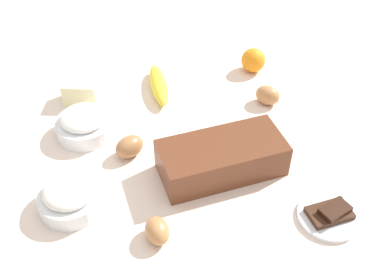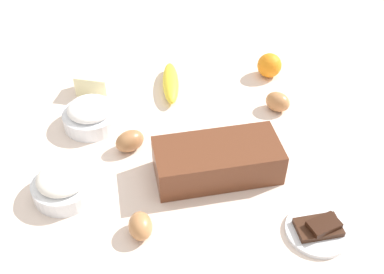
{
  "view_description": "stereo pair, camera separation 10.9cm",
  "coord_description": "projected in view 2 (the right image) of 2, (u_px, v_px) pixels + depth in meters",
  "views": [
    {
      "loc": [
        -0.24,
        -0.78,
        0.77
      ],
      "look_at": [
        0.0,
        0.0,
        0.04
      ],
      "focal_mm": 43.01,
      "sensor_mm": 36.0,
      "label": 1
    },
    {
      "loc": [
        -0.13,
        -0.8,
        0.77
      ],
      "look_at": [
        0.0,
        0.0,
        0.04
      ],
      "focal_mm": 43.01,
      "sensor_mm": 36.0,
      "label": 2
    }
  ],
  "objects": [
    {
      "name": "orange_fruit",
      "position": [
        269.0,
        65.0,
        1.33
      ],
      "size": [
        0.07,
        0.07,
        0.07
      ],
      "primitive_type": "sphere",
      "color": "orange",
      "rests_on": "ground_plane"
    },
    {
      "name": "chocolate_plate",
      "position": [
        318.0,
        229.0,
        0.93
      ],
      "size": [
        0.13,
        0.13,
        0.03
      ],
      "color": "white",
      "rests_on": "ground_plane"
    },
    {
      "name": "sugar_bowl",
      "position": [
        91.0,
        114.0,
        1.16
      ],
      "size": [
        0.14,
        0.14,
        0.07
      ],
      "color": "white",
      "rests_on": "ground_plane"
    },
    {
      "name": "egg_beside_bowl",
      "position": [
        130.0,
        141.0,
        1.1
      ],
      "size": [
        0.09,
        0.08,
        0.05
      ],
      "primitive_type": "ellipsoid",
      "rotation": [
        0.0,
        1.57,
        0.45
      ],
      "color": "#A36E42",
      "rests_on": "ground_plane"
    },
    {
      "name": "flour_bowl",
      "position": [
        64.0,
        184.0,
        0.99
      ],
      "size": [
        0.14,
        0.14,
        0.07
      ],
      "color": "white",
      "rests_on": "ground_plane"
    },
    {
      "name": "loaf_pan",
      "position": [
        217.0,
        160.0,
        1.03
      ],
      "size": [
        0.28,
        0.14,
        0.08
      ],
      "rotation": [
        0.0,
        0.0,
        0.04
      ],
      "color": "brown",
      "rests_on": "ground_plane"
    },
    {
      "name": "ground_plane",
      "position": [
        192.0,
        152.0,
        1.12
      ],
      "size": [
        2.4,
        2.4,
        0.02
      ],
      "primitive_type": "cube",
      "color": "beige"
    },
    {
      "name": "banana",
      "position": [
        171.0,
        83.0,
        1.29
      ],
      "size": [
        0.06,
        0.19,
        0.04
      ],
      "primitive_type": "ellipsoid",
      "rotation": [
        0.0,
        0.0,
        1.47
      ],
      "color": "yellow",
      "rests_on": "ground_plane"
    },
    {
      "name": "egg_loose",
      "position": [
        140.0,
        226.0,
        0.91
      ],
      "size": [
        0.05,
        0.07,
        0.05
      ],
      "primitive_type": "ellipsoid",
      "rotation": [
        0.0,
        1.57,
        4.76
      ],
      "color": "#B67B4A",
      "rests_on": "ground_plane"
    },
    {
      "name": "egg_near_butter",
      "position": [
        278.0,
        102.0,
        1.21
      ],
      "size": [
        0.08,
        0.08,
        0.05
      ],
      "primitive_type": "ellipsoid",
      "rotation": [
        0.0,
        1.57,
        2.33
      ],
      "color": "#B87C4B",
      "rests_on": "ground_plane"
    },
    {
      "name": "butter_block",
      "position": [
        94.0,
        83.0,
        1.27
      ],
      "size": [
        0.11,
        0.09,
        0.06
      ],
      "primitive_type": "cube",
      "rotation": [
        0.0,
        0.0,
        -0.35
      ],
      "color": "#F4EDB2",
      "rests_on": "ground_plane"
    }
  ]
}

